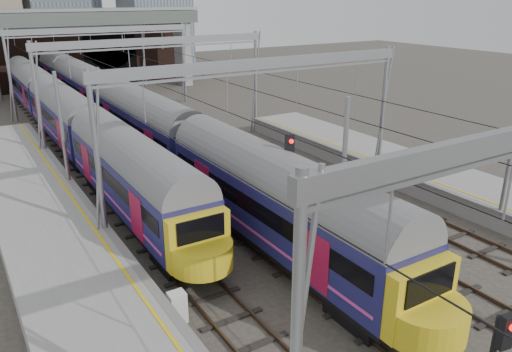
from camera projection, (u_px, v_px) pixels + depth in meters
ground at (371, 280)px, 19.83m from camera, size 160.00×160.00×0.00m
platform_left at (94, 317)px, 16.60m from camera, size 4.32×55.00×1.12m
tracks at (204, 172)px, 31.80m from camera, size 14.40×80.00×0.22m
overhead_line at (159, 57)px, 34.74m from camera, size 16.80×80.00×8.00m
retaining_wall at (78, 50)px, 60.50m from camera, size 28.00×2.75×9.00m
overbridge at (75, 28)px, 54.07m from camera, size 28.00×3.00×9.25m
train_main at (111, 103)px, 39.99m from camera, size 2.75×63.49×4.74m
train_second at (66, 116)px, 36.25m from camera, size 2.58×44.86×4.52m
signal_near_centre at (287, 180)px, 20.94m from camera, size 0.42×0.48×5.36m
relay_cabinet at (177, 307)px, 17.10m from camera, size 0.58×0.48×1.16m
equip_cover_a at (390, 253)px, 21.78m from camera, size 0.88×0.70×0.09m
equip_cover_b at (318, 200)px, 27.32m from camera, size 1.12×0.92×0.11m
equip_cover_c at (335, 229)px, 24.01m from camera, size 0.85×0.61×0.10m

